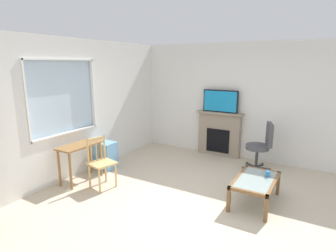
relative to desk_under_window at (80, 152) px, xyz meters
name	(u,v)px	position (x,y,z in m)	size (l,w,h in m)	color
ground	(185,208)	(0.08, -2.18, -0.59)	(6.58, 6.06, 0.02)	beige
wall_back_with_window	(68,111)	(0.09, 0.35, 0.72)	(5.58, 0.15, 2.66)	silver
wall_right	(242,101)	(2.93, -2.18, 0.75)	(0.12, 5.26, 2.66)	silver
desk_under_window	(80,152)	(0.00, 0.00, 0.00)	(0.85, 0.40, 0.72)	olive
wooden_chair	(101,162)	(0.00, -0.51, -0.11)	(0.50, 0.48, 0.90)	tan
plastic_drawer_unit	(106,155)	(0.72, 0.05, -0.29)	(0.35, 0.40, 0.57)	#72ADDB
fireplace	(219,134)	(2.77, -1.72, -0.04)	(0.26, 1.12, 1.07)	gray
tv	(220,101)	(2.75, -1.72, 0.75)	(0.06, 0.84, 0.52)	black
office_chair	(262,144)	(2.35, -2.81, -0.02)	(0.58, 0.57, 1.00)	#4C4C51
coffee_table	(256,182)	(0.80, -3.06, -0.22)	(1.02, 0.59, 0.41)	#8C9E99
sippy_cup	(268,174)	(0.99, -3.20, -0.12)	(0.07, 0.07, 0.09)	#337FD6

